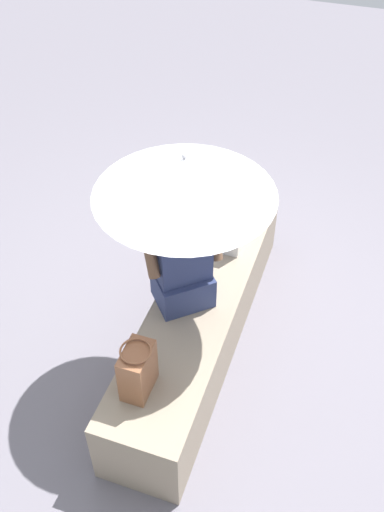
{
  "coord_description": "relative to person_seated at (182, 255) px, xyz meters",
  "views": [
    {
      "loc": [
        2.43,
        0.78,
        3.2
      ],
      "look_at": [
        0.05,
        -0.04,
        0.85
      ],
      "focal_mm": 40.2,
      "sensor_mm": 36.0,
      "label": 1
    }
  ],
  "objects": [
    {
      "name": "ground_plane",
      "position": [
        -0.09,
        0.09,
        -0.89
      ],
      "size": [
        14.0,
        14.0,
        0.0
      ],
      "primitive_type": "plane",
      "color": "slate"
    },
    {
      "name": "stone_bench",
      "position": [
        -0.09,
        0.09,
        -0.64
      ],
      "size": [
        2.29,
        0.52,
        0.5
      ],
      "primitive_type": "cube",
      "color": "gray",
      "rests_on": "ground"
    },
    {
      "name": "person_seated",
      "position": [
        0.0,
        0.0,
        0.0
      ],
      "size": [
        0.46,
        0.48,
        0.9
      ],
      "color": "navy",
      "rests_on": "stone_bench"
    },
    {
      "name": "parasol",
      "position": [
        0.06,
        0.04,
        0.61
      ],
      "size": [
        0.99,
        0.99,
        1.14
      ],
      "color": "#B7B7BC",
      "rests_on": "stone_bench"
    },
    {
      "name": "handbag_black",
      "position": [
        -0.62,
        0.15,
        -0.23
      ],
      "size": [
        0.26,
        0.19,
        0.32
      ],
      "color": "silver",
      "rests_on": "stone_bench"
    },
    {
      "name": "tote_bag_canvas",
      "position": [
        0.71,
        -0.0,
        -0.22
      ],
      "size": [
        0.23,
        0.17,
        0.34
      ],
      "color": "brown",
      "rests_on": "stone_bench"
    },
    {
      "name": "magazine",
      "position": [
        -0.94,
        0.03,
        -0.38
      ],
      "size": [
        0.33,
        0.28,
        0.01
      ],
      "primitive_type": "cube",
      "rotation": [
        0.0,
        0.0,
        0.34
      ],
      "color": "#339ED1",
      "rests_on": "stone_bench"
    }
  ]
}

